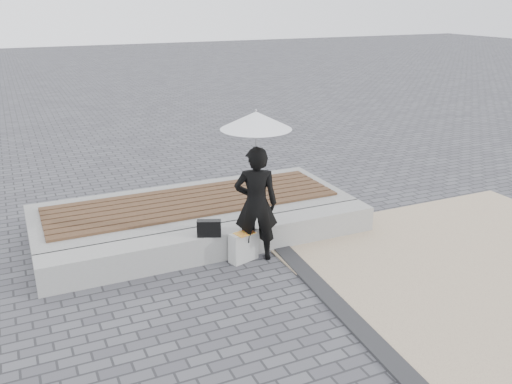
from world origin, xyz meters
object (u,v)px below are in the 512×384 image
at_px(seating_ledge, 220,242).
at_px(woman, 256,204).
at_px(parasol, 256,120).
at_px(handbag, 209,228).
at_px(canvas_tote, 243,246).

relative_size(seating_ledge, woman, 3.04).
relative_size(seating_ledge, parasol, 4.11).
distance_m(seating_ledge, parasol, 1.87).
xyz_separation_m(parasol, handbag, (-0.64, 0.15, -1.48)).
bearing_deg(seating_ledge, parasol, -36.70).
height_order(seating_ledge, parasol, parasol).
xyz_separation_m(seating_ledge, handbag, (-0.22, -0.17, 0.32)).
relative_size(woman, handbag, 4.99).
bearing_deg(canvas_tote, parasol, -18.02).
distance_m(woman, parasol, 1.17).
bearing_deg(canvas_tote, woman, -18.02).
height_order(seating_ledge, canvas_tote, canvas_tote).
relative_size(parasol, canvas_tote, 2.79).
height_order(handbag, canvas_tote, handbag).
distance_m(seating_ledge, handbag, 0.42).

